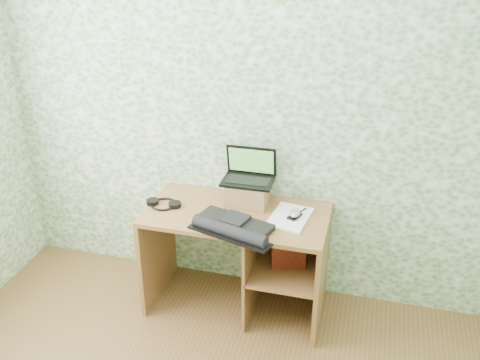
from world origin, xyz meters
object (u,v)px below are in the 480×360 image
(keyboard, at_px, (232,227))
(notepad, at_px, (290,217))
(desk, at_px, (249,246))
(laptop, at_px, (249,173))
(riser, at_px, (248,193))

(keyboard, distance_m, notepad, 0.39)
(desk, distance_m, keyboard, 0.39)
(keyboard, bearing_deg, notepad, 52.83)
(desk, relative_size, keyboard, 2.15)
(desk, height_order, laptop, laptop)
(desk, distance_m, notepad, 0.39)
(keyboard, bearing_deg, riser, 105.40)
(keyboard, bearing_deg, desk, 96.31)
(notepad, bearing_deg, keyboard, -135.69)
(riser, xyz_separation_m, notepad, (0.31, -0.13, -0.07))
(laptop, height_order, notepad, laptop)
(desk, distance_m, laptop, 0.51)
(riser, height_order, keyboard, riser)
(desk, xyz_separation_m, laptop, (-0.04, 0.15, 0.48))
(laptop, bearing_deg, keyboard, -91.87)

